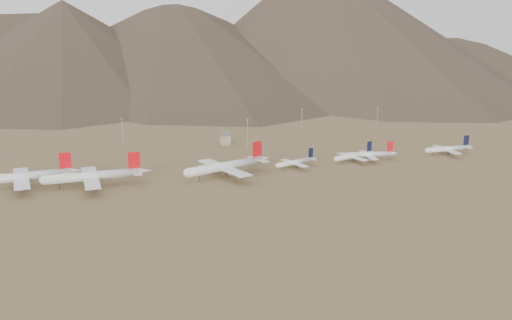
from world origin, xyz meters
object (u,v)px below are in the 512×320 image
object	(u,v)px
narrowbody_a	(296,162)
widebody_east	(226,166)
narrowbody_b	(355,156)
control_tower	(225,139)
widebody_centre	(93,176)
widebody_west	(24,177)

from	to	relation	value
narrowbody_a	widebody_east	bearing A→B (deg)	169.24
narrowbody_b	control_tower	bearing A→B (deg)	117.04
widebody_east	control_tower	bearing A→B (deg)	57.06
narrowbody_a	widebody_centre	bearing A→B (deg)	164.12
widebody_centre	widebody_east	xyz separation A→B (m)	(91.33, -0.91, 0.05)
control_tower	widebody_east	bearing A→B (deg)	-103.77
widebody_west	narrowbody_a	xyz separation A→B (m)	(192.28, -5.33, -3.06)
widebody_east	narrowbody_a	size ratio (longest dim) A/B	1.83
widebody_centre	widebody_east	bearing A→B (deg)	-2.81
widebody_west	narrowbody_b	bearing A→B (deg)	-6.21
narrowbody_a	control_tower	size ratio (longest dim) A/B	3.20
widebody_centre	narrowbody_a	size ratio (longest dim) A/B	1.90
widebody_west	widebody_east	size ratio (longest dim) A/B	1.01
widebody_east	narrowbody_b	world-z (taller)	widebody_east
widebody_west	widebody_east	world-z (taller)	widebody_east
widebody_centre	narrowbody_b	bearing A→B (deg)	0.96
narrowbody_b	widebody_west	bearing A→B (deg)	163.52
widebody_centre	control_tower	size ratio (longest dim) A/B	6.09
widebody_east	control_tower	xyz separation A→B (m)	(24.55, 100.14, -2.21)
narrowbody_b	control_tower	size ratio (longest dim) A/B	3.50
narrowbody_a	widebody_west	bearing A→B (deg)	159.90
widebody_east	narrowbody_a	bearing A→B (deg)	-11.41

